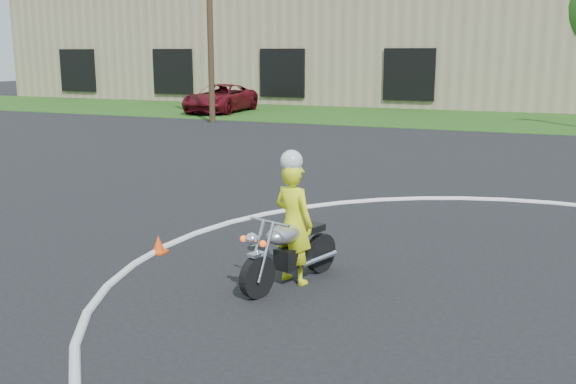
% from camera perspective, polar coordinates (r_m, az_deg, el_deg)
% --- Properties ---
extents(grass_strip, '(120.00, 10.00, 0.02)m').
position_cam_1_polar(grass_strip, '(32.91, 22.58, 5.72)').
color(grass_strip, '#1E4714').
rests_on(grass_strip, ground).
extents(primary_motorcycle, '(0.92, 1.90, 1.03)m').
position_cam_1_polar(primary_motorcycle, '(9.02, 0.12, -5.24)').
color(primary_motorcycle, black).
rests_on(primary_motorcycle, ground).
extents(rider_primary_grp, '(0.73, 0.59, 1.92)m').
position_cam_1_polar(rider_primary_grp, '(9.02, 0.49, -2.44)').
color(rider_primary_grp, '#E6F419').
rests_on(rider_primary_grp, ground).
extents(pickup_grp, '(2.82, 5.65, 1.54)m').
position_cam_1_polar(pickup_grp, '(36.00, -6.04, 8.28)').
color(pickup_grp, '#5C0A15').
rests_on(pickup_grp, ground).
extents(warehouse, '(41.00, 17.00, 8.30)m').
position_cam_1_polar(warehouse, '(49.12, 1.04, 13.34)').
color(warehouse, tan).
rests_on(warehouse, ground).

